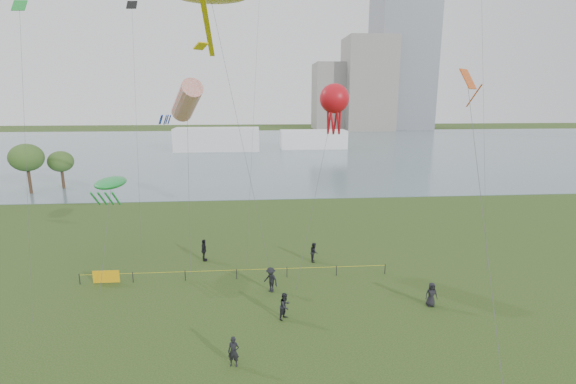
{
  "coord_description": "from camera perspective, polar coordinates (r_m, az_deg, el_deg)",
  "views": [
    {
      "loc": [
        -2.11,
        -16.51,
        14.12
      ],
      "look_at": [
        0.0,
        10.0,
        8.0
      ],
      "focal_mm": 26.0,
      "sensor_mm": 36.0,
      "label": 1
    }
  ],
  "objects": [
    {
      "name": "lake",
      "position": [
        117.38,
        -3.51,
        6.04
      ],
      "size": [
        400.0,
        120.0,
        0.08
      ],
      "primitive_type": "cube",
      "color": "slate",
      "rests_on": "ground_plane"
    },
    {
      "name": "building_mid",
      "position": [
        184.94,
        10.87,
        14.26
      ],
      "size": [
        20.0,
        20.0,
        38.0
      ],
      "primitive_type": "cube",
      "color": "gray",
      "rests_on": "ground_plane"
    },
    {
      "name": "building_low",
      "position": [
        187.63,
        6.08,
        12.86
      ],
      "size": [
        16.0,
        18.0,
        28.0
      ],
      "primitive_type": "cube",
      "color": "gray",
      "rests_on": "ground_plane"
    },
    {
      "name": "pavilion_left",
      "position": [
        112.5,
        -9.64,
        7.11
      ],
      "size": [
        22.0,
        8.0,
        6.0
      ],
      "primitive_type": "cube",
      "color": "silver",
      "rests_on": "ground_plane"
    },
    {
      "name": "pavilion_right",
      "position": [
        116.22,
        3.47,
        7.21
      ],
      "size": [
        18.0,
        7.0,
        5.0
      ],
      "primitive_type": "cube",
      "color": "white",
      "rests_on": "ground_plane"
    },
    {
      "name": "fence",
      "position": [
        34.59,
        -17.41,
        -10.76
      ],
      "size": [
        24.07,
        0.07,
        1.05
      ],
      "color": "black",
      "rests_on": "ground_plane"
    },
    {
      "name": "spectator_a",
      "position": [
        27.91,
        -0.41,
        -15.33
      ],
      "size": [
        1.08,
        1.1,
        1.79
      ],
      "primitive_type": "imported",
      "rotation": [
        0.0,
        0.0,
        0.87
      ],
      "color": "black",
      "rests_on": "ground_plane"
    },
    {
      "name": "spectator_b",
      "position": [
        31.35,
        -2.37,
        -11.89
      ],
      "size": [
        1.37,
        1.36,
        1.9
      ],
      "primitive_type": "imported",
      "rotation": [
        0.0,
        0.0,
        -0.77
      ],
      "color": "black",
      "rests_on": "ground_plane"
    },
    {
      "name": "spectator_c",
      "position": [
        37.52,
        -11.42,
        -7.81
      ],
      "size": [
        0.53,
        1.17,
        1.96
      ],
      "primitive_type": "imported",
      "rotation": [
        0.0,
        0.0,
        1.52
      ],
      "color": "black",
      "rests_on": "ground_plane"
    },
    {
      "name": "spectator_d",
      "position": [
        31.04,
        19.01,
        -13.11
      ],
      "size": [
        0.86,
        0.58,
        1.7
      ],
      "primitive_type": "imported",
      "rotation": [
        0.0,
        0.0,
        -0.05
      ],
      "color": "black",
      "rests_on": "ground_plane"
    },
    {
      "name": "spectator_f",
      "position": [
        23.95,
        -7.45,
        -20.83
      ],
      "size": [
        0.68,
        0.51,
        1.69
      ],
      "primitive_type": "imported",
      "rotation": [
        0.0,
        0.0,
        -0.19
      ],
      "color": "black",
      "rests_on": "ground_plane"
    },
    {
      "name": "spectator_g",
      "position": [
        36.77,
        3.57,
        -8.21
      ],
      "size": [
        0.72,
        0.89,
        1.71
      ],
      "primitive_type": "imported",
      "rotation": [
        0.0,
        0.0,
        1.48
      ],
      "color": "black",
      "rests_on": "ground_plane"
    },
    {
      "name": "kite_windsock",
      "position": [
        39.03,
        -13.68,
        12.03
      ],
      "size": [
        4.31,
        9.18,
        15.69
      ],
      "rotation": [
        0.0,
        0.0,
        -0.02
      ],
      "color": "#3F3F42"
    },
    {
      "name": "kite_creature",
      "position": [
        38.57,
        -23.09,
        1.12
      ],
      "size": [
        2.37,
        9.12,
        7.35
      ],
      "rotation": [
        0.0,
        0.0,
        0.06
      ],
      "color": "#3F3F42"
    },
    {
      "name": "kite_octopus",
      "position": [
        35.24,
        6.35,
        12.5
      ],
      "size": [
        4.93,
        7.29,
        15.16
      ],
      "rotation": [
        0.0,
        0.0,
        0.04
      ],
      "color": "#3F3F42"
    },
    {
      "name": "kite_delta",
      "position": [
        27.67,
        23.65,
        12.23
      ],
      "size": [
        4.6,
        14.56,
        15.76
      ],
      "rotation": [
        0.0,
        0.0,
        -0.2
      ],
      "color": "#3F3F42"
    }
  ]
}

